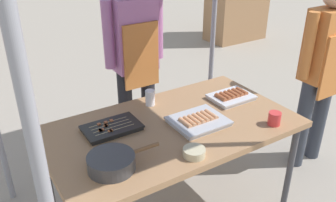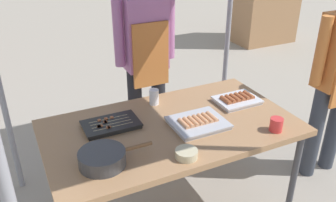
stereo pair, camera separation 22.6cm
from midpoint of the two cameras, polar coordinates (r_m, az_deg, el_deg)
The scene contains 9 objects.
stall_table at distance 2.33m, azimuth 3.33°, elevation -5.03°, with size 1.60×0.90×0.75m.
tray_grilled_sausages at distance 2.30m, azimuth 7.60°, elevation -3.50°, with size 0.34×0.29×0.05m.
tray_meat_skewers at distance 2.28m, azimuth -6.27°, elevation -3.82°, with size 0.35×0.22×0.04m.
tray_pork_links at distance 2.63m, azimuth 13.34°, elevation 0.12°, with size 0.30×0.23×0.06m.
cooking_wok at distance 1.94m, azimuth -7.04°, elevation -9.02°, with size 0.41×0.25×0.08m.
condiment_bowl at distance 2.00m, azimuth 6.22°, elevation -8.42°, with size 0.13×0.13×0.05m, color #BFB28C.
drink_cup_near_edge at distance 2.53m, azimuth 0.33°, elevation 0.59°, with size 0.07×0.07×0.11m, color white.
drink_cup_by_wok at distance 2.35m, azimuth 19.48°, elevation -3.63°, with size 0.08×0.08×0.09m, color red.
vendor_woman at distance 2.94m, azimuth -1.34°, elevation 7.80°, with size 0.52×0.23×1.62m.
Camera 2 is at (-0.87, -1.77, 1.93)m, focal length 38.43 mm.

